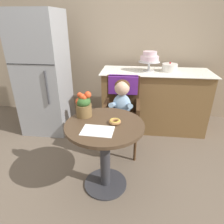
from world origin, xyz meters
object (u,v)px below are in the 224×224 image
(wicker_chair, at_px, (122,103))
(refrigerator, at_px, (43,75))
(cafe_table, at_px, (105,144))
(flower_vase, at_px, (84,105))
(tiered_cake_stand, at_px, (149,58))
(round_layer_cake, at_px, (170,68))
(donut_front, at_px, (115,121))
(seated_child, at_px, (122,105))

(wicker_chair, xyz_separation_m, refrigerator, (-1.16, 0.39, 0.21))
(cafe_table, distance_m, refrigerator, 1.56)
(flower_vase, bearing_deg, tiered_cake_stand, 60.40)
(cafe_table, xyz_separation_m, round_layer_cake, (0.73, 1.32, 0.45))
(donut_front, distance_m, refrigerator, 1.57)
(flower_vase, relative_size, round_layer_cake, 1.18)
(wicker_chair, height_order, flower_vase, flower_vase)
(donut_front, xyz_separation_m, refrigerator, (-1.14, 1.08, 0.11))
(donut_front, bearing_deg, tiered_cake_stand, 74.76)
(tiered_cake_stand, height_order, refrigerator, refrigerator)
(seated_child, bearing_deg, flower_vase, -128.92)
(seated_child, relative_size, flower_vase, 2.91)
(tiered_cake_stand, height_order, round_layer_cake, tiered_cake_stand)
(cafe_table, relative_size, wicker_chair, 0.75)
(tiered_cake_stand, bearing_deg, wicker_chair, -118.84)
(flower_vase, distance_m, tiered_cake_stand, 1.36)
(cafe_table, distance_m, round_layer_cake, 1.58)
(cafe_table, xyz_separation_m, seated_child, (0.11, 0.55, 0.17))
(tiered_cake_stand, xyz_separation_m, refrigerator, (-1.49, -0.20, -0.23))
(cafe_table, height_order, donut_front, donut_front)
(tiered_cake_stand, xyz_separation_m, round_layer_cake, (0.29, 0.02, -0.13))
(round_layer_cake, bearing_deg, refrigerator, -172.80)
(wicker_chair, xyz_separation_m, donut_front, (-0.02, -0.69, 0.10))
(tiered_cake_stand, relative_size, round_layer_cake, 1.41)
(wicker_chair, xyz_separation_m, round_layer_cake, (0.62, 0.62, 0.31))
(cafe_table, relative_size, round_layer_cake, 3.39)
(tiered_cake_stand, distance_m, round_layer_cake, 0.32)
(seated_child, height_order, refrigerator, refrigerator)
(flower_vase, relative_size, tiered_cake_stand, 0.83)
(cafe_table, bearing_deg, seated_child, 78.35)
(flower_vase, height_order, round_layer_cake, round_layer_cake)
(round_layer_cake, bearing_deg, flower_vase, -128.74)
(donut_front, bearing_deg, seated_child, 87.62)
(cafe_table, distance_m, wicker_chair, 0.73)
(round_layer_cake, xyz_separation_m, refrigerator, (-1.78, -0.23, -0.10))
(flower_vase, distance_m, refrigerator, 1.27)
(seated_child, xyz_separation_m, donut_front, (-0.02, -0.53, 0.06))
(round_layer_cake, bearing_deg, tiered_cake_stand, -175.11)
(cafe_table, bearing_deg, flower_vase, 147.69)
(flower_vase, xyz_separation_m, round_layer_cake, (0.95, 1.19, 0.12))
(cafe_table, xyz_separation_m, flower_vase, (-0.22, 0.14, 0.33))
(wicker_chair, xyz_separation_m, seated_child, (0.00, -0.16, 0.04))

